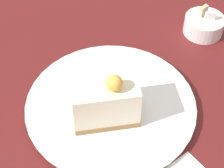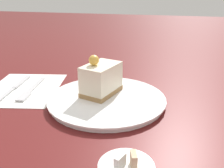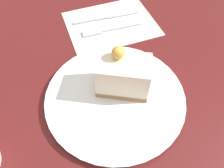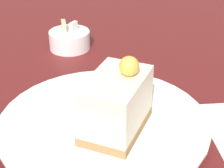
{
  "view_description": "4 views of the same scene",
  "coord_description": "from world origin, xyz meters",
  "px_view_note": "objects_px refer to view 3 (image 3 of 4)",
  "views": [
    {
      "loc": [
        0.37,
        -0.15,
        0.51
      ],
      "look_at": [
        0.0,
        0.04,
        0.05
      ],
      "focal_mm": 60.0,
      "sensor_mm": 36.0,
      "label": 1
    },
    {
      "loc": [
        -0.13,
        0.57,
        0.27
      ],
      "look_at": [
        -0.0,
        0.03,
        0.05
      ],
      "focal_mm": 40.0,
      "sensor_mm": 36.0,
      "label": 2
    },
    {
      "loc": [
        -0.23,
        0.08,
        0.39
      ],
      "look_at": [
        0.02,
        0.04,
        0.05
      ],
      "focal_mm": 35.0,
      "sensor_mm": 36.0,
      "label": 3
    },
    {
      "loc": [
        0.06,
        -0.39,
        0.31
      ],
      "look_at": [
        0.02,
        0.04,
        0.07
      ],
      "focal_mm": 60.0,
      "sensor_mm": 36.0,
      "label": 4
    }
  ],
  "objects_px": {
    "plate": "(115,97)",
    "knife": "(112,16)",
    "fork": "(107,29)",
    "cake_slice": "(123,75)"
  },
  "relations": [
    {
      "from": "cake_slice",
      "to": "knife",
      "type": "xyz_separation_m",
      "value": [
        0.26,
        -0.02,
        -0.05
      ]
    },
    {
      "from": "cake_slice",
      "to": "fork",
      "type": "relative_size",
      "value": 0.72
    },
    {
      "from": "knife",
      "to": "plate",
      "type": "bearing_deg",
      "value": 164.49
    },
    {
      "from": "plate",
      "to": "knife",
      "type": "bearing_deg",
      "value": -7.83
    },
    {
      "from": "plate",
      "to": "knife",
      "type": "height_order",
      "value": "plate"
    },
    {
      "from": "plate",
      "to": "fork",
      "type": "relative_size",
      "value": 1.74
    },
    {
      "from": "cake_slice",
      "to": "knife",
      "type": "bearing_deg",
      "value": 12.8
    },
    {
      "from": "plate",
      "to": "knife",
      "type": "distance_m",
      "value": 0.28
    },
    {
      "from": "fork",
      "to": "knife",
      "type": "bearing_deg",
      "value": -29.68
    },
    {
      "from": "cake_slice",
      "to": "fork",
      "type": "xyz_separation_m",
      "value": [
        0.2,
        0.0,
        -0.05
      ]
    }
  ]
}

